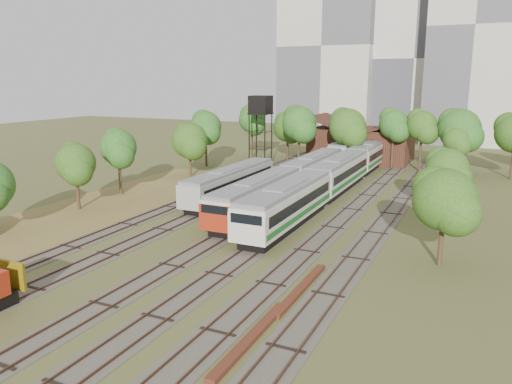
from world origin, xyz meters
The scene contains 17 objects.
ground centered at (0.00, 0.00, 0.00)m, with size 240.00×240.00×0.00m, color #475123.
dry_grass_patch centered at (-18.00, 8.00, 0.02)m, with size 14.00×60.00×0.04m, color brown.
tracks centered at (-0.67, 25.00, 0.04)m, with size 24.60×80.00×0.19m.
railcar_red_set centered at (-2.00, 26.89, 2.01)m, with size 3.08×34.58×3.81m.
railcar_green_set centered at (2.00, 33.60, 2.14)m, with size 3.26×52.08×4.04m.
railcar_rear centered at (-2.00, 54.15, 2.07)m, with size 3.17×16.08×3.92m.
old_grey_coach centered at (-8.00, 23.90, 1.95)m, with size 2.89×18.00×3.57m.
water_tower centered at (-14.84, 47.08, 9.29)m, with size 3.19×3.19×11.02m.
rail_pile_near centered at (8.00, -4.10, 0.14)m, with size 0.57×8.62×0.29m, color #5F2C1B.
rail_pile_far centered at (8.20, 3.14, 0.14)m, with size 0.55×8.76×0.28m, color #5F2C1B.
maintenance_shed centered at (-1.00, 57.98, 2.91)m, with size 16.45×11.55×7.58m.
tree_band_left centered at (-20.36, 19.56, 5.16)m, with size 8.56×55.43×8.74m.
tree_band_far centered at (5.58, 50.74, 6.55)m, with size 50.94×11.01×9.52m.
tree_band_right centered at (15.27, 24.65, 5.00)m, with size 5.72×41.00×7.32m.
tower_left centered at (-18.00, 95.00, 21.00)m, with size 22.00×16.00×42.00m, color beige.
tower_centre centered at (2.00, 100.00, 18.00)m, with size 20.00×18.00×36.00m, color beige.
tower_right centered at (14.00, 92.00, 24.00)m, with size 18.00×16.00×48.00m, color beige.
Camera 1 is at (18.43, -25.69, 13.53)m, focal length 35.00 mm.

